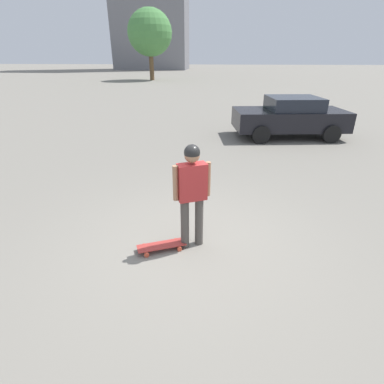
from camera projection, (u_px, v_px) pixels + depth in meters
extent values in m
plane|color=gray|center=(192.00, 244.00, 4.89)|extent=(220.00, 220.00, 0.00)
cylinder|color=#4C4742|center=(185.00, 224.00, 4.68)|extent=(0.13, 0.13, 0.82)
cylinder|color=#4C4742|center=(199.00, 221.00, 4.75)|extent=(0.13, 0.13, 0.82)
cube|color=#B22D2D|center=(192.00, 182.00, 4.43)|extent=(0.36, 0.47, 0.57)
cylinder|color=#9E7051|center=(175.00, 183.00, 4.35)|extent=(0.08, 0.08, 0.54)
cylinder|color=#9E7051|center=(208.00, 179.00, 4.50)|extent=(0.08, 0.08, 0.54)
sphere|color=#9E7051|center=(192.00, 155.00, 4.26)|extent=(0.22, 0.22, 0.22)
sphere|color=black|center=(192.00, 153.00, 4.24)|extent=(0.23, 0.23, 0.23)
cube|color=#A5332D|center=(162.00, 245.00, 4.73)|extent=(0.50, 0.79, 0.01)
cylinder|color=#D14C33|center=(147.00, 255.00, 4.57)|extent=(0.06, 0.08, 0.07)
cylinder|color=#D14C33|center=(144.00, 246.00, 4.79)|extent=(0.06, 0.08, 0.07)
cylinder|color=#D14C33|center=(180.00, 249.00, 4.71)|extent=(0.06, 0.08, 0.07)
cylinder|color=#D14C33|center=(176.00, 240.00, 4.93)|extent=(0.06, 0.08, 0.07)
cube|color=black|center=(289.00, 119.00, 11.13)|extent=(2.39, 4.21, 0.69)
cube|color=#1E232D|center=(294.00, 103.00, 10.90)|extent=(1.91, 2.01, 0.45)
cylinder|color=black|center=(261.00, 135.00, 10.39)|extent=(0.28, 0.64, 0.62)
cylinder|color=black|center=(250.00, 124.00, 12.09)|extent=(0.28, 0.64, 0.62)
cylinder|color=black|center=(331.00, 134.00, 10.46)|extent=(0.28, 0.64, 0.62)
cylinder|color=black|center=(310.00, 123.00, 12.17)|extent=(0.28, 0.64, 0.62)
cylinder|color=brown|center=(152.00, 65.00, 37.00)|extent=(0.54, 0.54, 3.47)
sphere|color=#478442|center=(150.00, 32.00, 35.51)|extent=(5.30, 5.30, 5.30)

